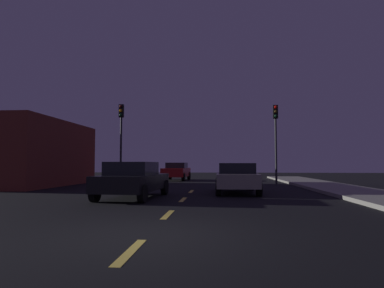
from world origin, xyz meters
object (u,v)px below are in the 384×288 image
(car_stopped_ahead, at_px, (236,177))
(car_oncoming_far, at_px, (176,171))
(traffic_signal_right, at_px, (276,129))
(car_adjacent_lane, at_px, (133,179))
(traffic_signal_left, at_px, (121,128))

(car_stopped_ahead, xyz_separation_m, car_oncoming_far, (-4.30, 11.91, 0.03))
(traffic_signal_right, height_order, car_adjacent_lane, traffic_signal_right)
(traffic_signal_left, distance_m, car_oncoming_far, 6.70)
(traffic_signal_right, relative_size, car_stopped_ahead, 1.21)
(car_adjacent_lane, bearing_deg, car_stopped_ahead, 33.18)
(traffic_signal_left, height_order, car_adjacent_lane, traffic_signal_left)
(traffic_signal_right, xyz_separation_m, car_stopped_ahead, (-2.97, -6.89, -2.95))
(traffic_signal_left, bearing_deg, car_stopped_ahead, -42.48)
(car_stopped_ahead, distance_m, car_oncoming_far, 12.67)
(traffic_signal_right, distance_m, car_stopped_ahead, 8.06)
(traffic_signal_right, xyz_separation_m, car_adjacent_lane, (-7.14, -9.62, -2.94))
(traffic_signal_right, height_order, car_stopped_ahead, traffic_signal_right)
(car_adjacent_lane, relative_size, car_oncoming_far, 1.09)
(traffic_signal_right, bearing_deg, car_oncoming_far, 145.38)
(car_oncoming_far, bearing_deg, traffic_signal_left, -122.67)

